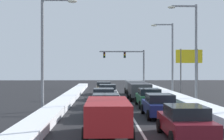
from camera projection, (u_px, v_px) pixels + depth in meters
name	position (u px, v px, depth m)	size (l,w,h in m)	color
ground_plane	(126.00, 107.00, 27.28)	(124.80, 124.80, 0.00)	black
lane_stripe_between_right_lane_and_center_lane	(123.00, 101.00, 32.08)	(0.14, 52.80, 0.01)	silver
snow_bank_right_shoulder	(178.00, 99.00, 32.21)	(1.80, 52.80, 0.54)	white
snow_bank_left_shoulder	(67.00, 99.00, 31.94)	(1.47, 52.80, 0.53)	white
sedan_maroon_right_lane_nearest	(185.00, 122.00, 15.03)	(2.00, 4.50, 1.51)	maroon
sedan_navy_right_lane_second	(159.00, 105.00, 21.82)	(2.00, 4.50, 1.51)	navy
sedan_green_right_lane_third	(149.00, 97.00, 27.70)	(2.00, 4.50, 1.51)	#1E5633
suv_charcoal_right_lane_fourth	(139.00, 90.00, 33.50)	(2.16, 4.90, 1.67)	#38383D
suv_gray_right_lane_fifth	(134.00, 86.00, 40.58)	(2.16, 4.90, 1.67)	slate
suv_red_center_lane_nearest	(108.00, 115.00, 15.56)	(2.16, 4.90, 1.67)	maroon
sedan_black_center_lane_second	(106.00, 105.00, 21.79)	(2.00, 4.50, 1.51)	black
sedan_white_center_lane_third	(104.00, 97.00, 27.80)	(2.00, 4.50, 1.51)	silver
sedan_silver_center_lane_fourth	(107.00, 92.00, 34.62)	(2.00, 4.50, 1.51)	#B7BABF
sedan_tan_center_lane_fifth	(104.00, 88.00, 41.01)	(2.00, 4.50, 1.51)	#937F60
traffic_light_gantry	(130.00, 60.00, 56.10)	(7.54, 0.47, 6.20)	slate
street_lamp_right_mid	(192.00, 45.00, 29.81)	(2.66, 0.36, 8.81)	gray
street_lamp_right_far	(170.00, 52.00, 39.40)	(2.66, 0.36, 8.43)	gray
street_lamp_left_mid	(47.00, 44.00, 24.75)	(2.66, 0.36, 8.35)	gray
roadside_sign_right	(189.00, 61.00, 40.34)	(3.20, 0.16, 5.50)	#59595B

